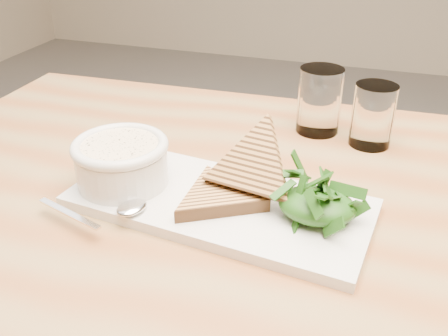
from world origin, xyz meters
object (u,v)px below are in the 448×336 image
(glass_far, at_px, (373,115))
(glass_near, at_px, (319,101))
(table_top, at_px, (261,217))
(platter, at_px, (219,203))
(soup_bowl, at_px, (122,166))

(glass_far, bearing_deg, glass_near, 164.29)
(table_top, distance_m, platter, 0.06)
(glass_near, height_order, glass_far, glass_near)
(soup_bowl, relative_size, glass_near, 1.10)
(platter, xyz_separation_m, glass_far, (0.17, 0.26, 0.04))
(platter, xyz_separation_m, soup_bowl, (-0.14, -0.00, 0.03))
(glass_near, bearing_deg, soup_bowl, -128.13)
(table_top, bearing_deg, platter, -153.30)
(table_top, distance_m, glass_near, 0.27)
(soup_bowl, bearing_deg, table_top, 8.17)
(platter, xyz_separation_m, glass_near, (0.08, 0.28, 0.05))
(table_top, relative_size, soup_bowl, 9.56)
(table_top, xyz_separation_m, glass_near, (0.03, 0.26, 0.08))
(soup_bowl, bearing_deg, glass_near, 51.87)
(glass_near, distance_m, glass_far, 0.09)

